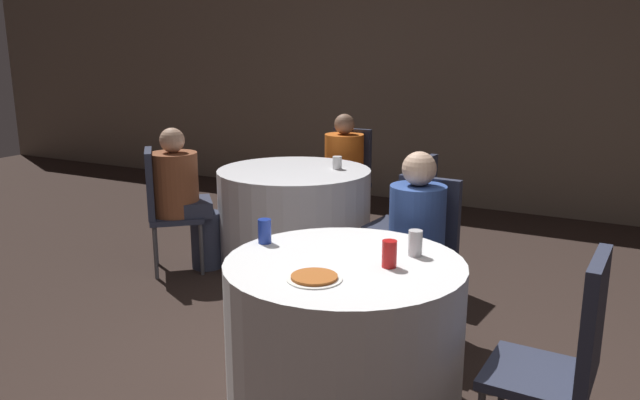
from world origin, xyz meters
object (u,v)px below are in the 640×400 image
object	(u,v)px
chair_near_north	(422,245)
chair_far_southwest	(162,201)
table_far	(294,215)
chair_far_east	(411,211)
soda_can_blue	(264,231)
person_floral_shirt	(184,198)
chair_near_east	(567,352)
soda_can_silver	(415,243)
person_blue_shirt	(411,252)
person_orange_shirt	(341,173)
pizza_plate_near	(314,278)
chair_far_north	(348,171)
soda_can_red	(389,254)
table_near	(344,338)

from	to	relation	value
chair_near_north	chair_far_southwest	bearing A→B (deg)	-0.60
table_far	chair_far_east	xyz separation A→B (m)	(1.03, -0.10, 0.18)
chair_near_north	soda_can_blue	bearing A→B (deg)	63.07
chair_far_southwest	person_floral_shirt	xyz separation A→B (m)	(0.12, 0.11, 0.02)
chair_near_east	person_floral_shirt	size ratio (longest dim) A/B	0.86
chair_near_east	person_floral_shirt	bearing A→B (deg)	69.20
chair_far_east	soda_can_silver	bearing A→B (deg)	-154.52
person_blue_shirt	person_orange_shirt	size ratio (longest dim) A/B	1.02
pizza_plate_near	soda_can_silver	xyz separation A→B (m)	(0.27, 0.49, 0.05)
chair_far_north	person_blue_shirt	distance (m)	2.43
person_blue_shirt	person_orange_shirt	world-z (taller)	person_blue_shirt
chair_near_north	soda_can_red	xyz separation A→B (m)	(0.16, -0.94, 0.26)
chair_far_east	soda_can_blue	xyz separation A→B (m)	(-0.20, -1.63, 0.26)
chair_near_east	soda_can_blue	size ratio (longest dim) A/B	7.85
person_blue_shirt	pizza_plate_near	world-z (taller)	person_blue_shirt
chair_far_north	soda_can_silver	size ratio (longest dim) A/B	7.85
table_near	chair_near_east	distance (m)	0.99
chair_far_north	soda_can_red	bearing A→B (deg)	118.21
person_orange_shirt	soda_can_silver	world-z (taller)	person_orange_shirt
table_near	person_floral_shirt	xyz separation A→B (m)	(-1.95, 1.21, 0.20)
chair_near_north	soda_can_silver	size ratio (longest dim) A/B	7.85
chair_far_southwest	person_blue_shirt	distance (m)	2.13
chair_far_north	chair_far_southwest	xyz separation A→B (m)	(-0.76, -1.72, 0.00)
person_orange_shirt	pizza_plate_near	size ratio (longest dim) A/B	4.67
chair_far_east	chair_near_east	bearing A→B (deg)	-138.72
table_near	pizza_plate_near	size ratio (longest dim) A/B	4.65
chair_far_southwest	pizza_plate_near	xyz separation A→B (m)	(2.05, -1.37, 0.20)
chair_far_east	soda_can_blue	distance (m)	1.66
chair_far_north	person_orange_shirt	xyz separation A→B (m)	(0.00, -0.17, 0.01)
soda_can_silver	soda_can_red	bearing A→B (deg)	-103.50
chair_near_north	soda_can_red	world-z (taller)	chair_near_north
table_near	person_floral_shirt	world-z (taller)	person_floral_shirt
chair_far_southwest	chair_near_north	bearing A→B (deg)	44.43
table_near	soda_can_red	bearing A→B (deg)	7.39
chair_far_east	soda_can_blue	size ratio (longest dim) A/B	7.85
table_near	chair_near_east	bearing A→B (deg)	-2.46
chair_near_east	pizza_plate_near	bearing A→B (deg)	105.05
chair_near_north	soda_can_silver	world-z (taller)	chair_near_north
chair_near_north	pizza_plate_near	world-z (taller)	chair_near_north
chair_near_north	chair_far_east	bearing A→B (deg)	-62.77
chair_far_east	soda_can_silver	size ratio (longest dim) A/B	7.85
person_blue_shirt	soda_can_blue	bearing A→B (deg)	58.10
person_orange_shirt	person_floral_shirt	bearing A→B (deg)	65.93
chair_near_east	chair_far_southwest	xyz separation A→B (m)	(-3.04, 1.14, 0.00)
chair_far_north	soda_can_blue	bearing A→B (deg)	106.65
chair_near_east	table_far	bearing A→B (deg)	53.56
chair_near_east	soda_can_silver	world-z (taller)	chair_near_east
table_near	soda_can_blue	bearing A→B (deg)	172.25
chair_near_north	soda_can_blue	world-z (taller)	chair_near_north
table_near	table_far	world-z (taller)	same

